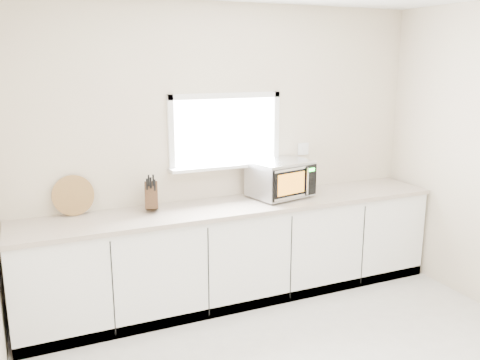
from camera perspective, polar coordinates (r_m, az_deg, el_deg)
back_wall at (r=4.79m, az=-1.71°, el=3.34°), size 4.00×0.17×2.70m
cabinets at (r=4.77m, az=-0.28°, el=-8.22°), size 3.92×0.60×0.88m
countertop at (r=4.61m, az=-0.24°, el=-2.94°), size 3.92×0.64×0.04m
microwave at (r=4.82m, az=4.58°, el=0.21°), size 0.62×0.53×0.35m
knife_block at (r=4.44m, az=-9.91°, el=-1.64°), size 0.16×0.25×0.33m
cutting_board at (r=4.46m, az=-18.23°, el=-1.65°), size 0.34×0.08×0.34m
coffee_grinder at (r=4.83m, az=6.08°, el=-0.65°), size 0.14×0.14×0.23m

